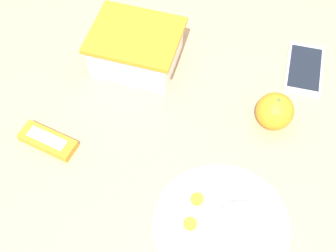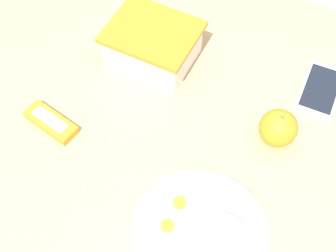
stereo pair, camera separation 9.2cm
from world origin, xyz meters
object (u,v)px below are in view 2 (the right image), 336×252
Objects in this scene: candy_bar at (51,122)px; orange_fruit at (278,128)px; cell_phone at (321,90)px; rice_plate at (203,234)px; food_container at (153,47)px.

orange_fruit is at bearing 22.79° from candy_bar.
rice_plate is at bearing -102.56° from cell_phone.
food_container is 1.30× the size of cell_phone.
cell_phone is (0.05, 0.16, -0.03)m from orange_fruit.
food_container reaches higher than cell_phone.
cell_phone is at bearing 35.41° from candy_bar.
candy_bar is (-0.42, -0.18, -0.03)m from orange_fruit.
orange_fruit is (0.32, -0.08, -0.00)m from food_container.
orange_fruit is at bearing -106.78° from cell_phone.
rice_plate reaches higher than cell_phone.
candy_bar is (-0.10, -0.25, -0.03)m from food_container.
rice_plate is 0.42m from cell_phone.
candy_bar reaches higher than cell_phone.
orange_fruit reaches higher than rice_plate.
candy_bar is 0.84× the size of cell_phone.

